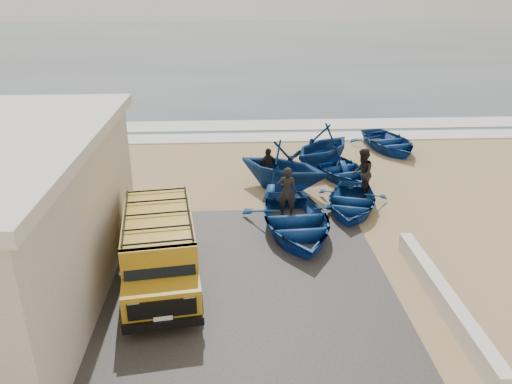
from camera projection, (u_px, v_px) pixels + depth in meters
name	position (u px, v px, depth m)	size (l,w,h in m)	color
ground	(240.00, 254.00, 14.99)	(160.00, 160.00, 0.00)	tan
slab	(166.00, 293.00, 13.04)	(12.00, 10.00, 0.05)	#403E3B
ocean	(230.00, 43.00, 66.52)	(180.00, 88.00, 0.01)	#385166
surf_line	(234.00, 138.00, 26.02)	(180.00, 1.60, 0.06)	white
surf_wash	(234.00, 126.00, 28.32)	(180.00, 2.20, 0.04)	white
parapet	(444.00, 299.00, 12.37)	(0.35, 6.00, 0.55)	silver
van	(160.00, 248.00, 13.15)	(2.43, 4.83, 1.99)	gold
boat_near_left	(296.00, 221.00, 15.98)	(3.19, 4.47, 0.93)	navy
boat_near_right	(351.00, 202.00, 17.64)	(2.55, 3.57, 0.74)	navy
boat_mid_left	(283.00, 166.00, 19.25)	(3.22, 3.73, 1.97)	navy
boat_mid_right	(340.00, 169.00, 20.68)	(2.60, 3.64, 0.75)	navy
boat_far_left	(323.00, 146.00, 21.55)	(3.20, 3.71, 1.95)	navy
boat_far_right	(389.00, 142.00, 24.06)	(2.85, 3.99, 0.83)	navy
fisherman_front	(287.00, 192.00, 17.05)	(0.66, 0.43, 1.81)	black
fisherman_middle	(362.00, 173.00, 18.60)	(0.92, 0.72, 1.89)	black
fisherman_back	(268.00, 167.00, 19.81)	(0.89, 0.37, 1.53)	black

